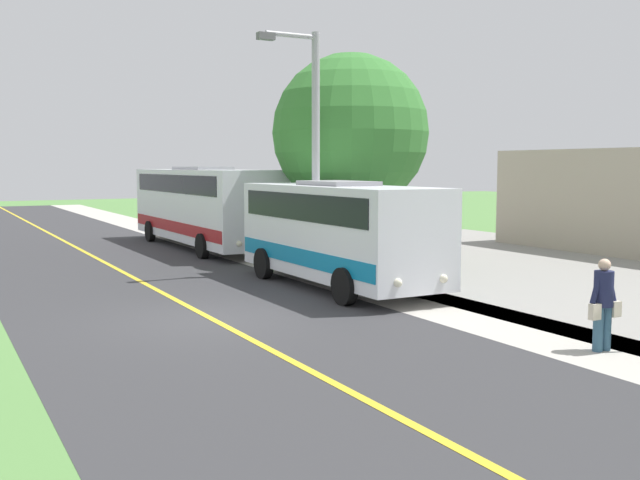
# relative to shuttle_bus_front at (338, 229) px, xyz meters

# --- Properties ---
(ground_plane) EXTENTS (120.00, 120.00, 0.00)m
(ground_plane) POSITION_rel_shuttle_bus_front_xyz_m (4.45, 2.27, -1.58)
(ground_plane) COLOR #548442
(road_surface) EXTENTS (8.00, 100.00, 0.01)m
(road_surface) POSITION_rel_shuttle_bus_front_xyz_m (4.45, 2.27, -1.58)
(road_surface) COLOR #333335
(road_surface) RESTS_ON ground
(sidewalk) EXTENTS (2.40, 100.00, 0.01)m
(sidewalk) POSITION_rel_shuttle_bus_front_xyz_m (-0.75, 2.27, -1.58)
(sidewalk) COLOR #B2ADA3
(sidewalk) RESTS_ON ground
(road_centre_line) EXTENTS (0.16, 100.00, 0.00)m
(road_centre_line) POSITION_rel_shuttle_bus_front_xyz_m (4.45, 2.27, -1.57)
(road_centre_line) COLOR gold
(road_centre_line) RESTS_ON ground
(shuttle_bus_front) EXTENTS (2.55, 7.62, 2.88)m
(shuttle_bus_front) POSITION_rel_shuttle_bus_front_xyz_m (0.00, 0.00, 0.00)
(shuttle_bus_front) COLOR white
(shuttle_bus_front) RESTS_ON ground
(transit_bus_rear) EXTENTS (2.72, 11.04, 3.25)m
(transit_bus_rear) POSITION_rel_shuttle_bus_front_xyz_m (-0.08, -11.03, 0.20)
(transit_bus_rear) COLOR white
(transit_bus_rear) RESTS_ON ground
(pedestrian_with_bags) EXTENTS (0.72, 0.34, 1.65)m
(pedestrian_with_bags) POSITION_rel_shuttle_bus_front_xyz_m (-0.70, 8.19, -0.70)
(pedestrian_with_bags) COLOR #335972
(pedestrian_with_bags) RESTS_ON ground
(street_light_pole) EXTENTS (1.97, 0.24, 7.17)m
(street_light_pole) POSITION_rel_shuttle_bus_front_xyz_m (-0.41, -2.27, 2.40)
(street_light_pole) COLOR #9E9EA3
(street_light_pole) RESTS_ON ground
(tree_curbside) EXTENTS (5.27, 5.27, 7.03)m
(tree_curbside) POSITION_rel_shuttle_bus_front_xyz_m (-2.95, -4.28, 2.81)
(tree_curbside) COLOR brown
(tree_curbside) RESTS_ON ground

